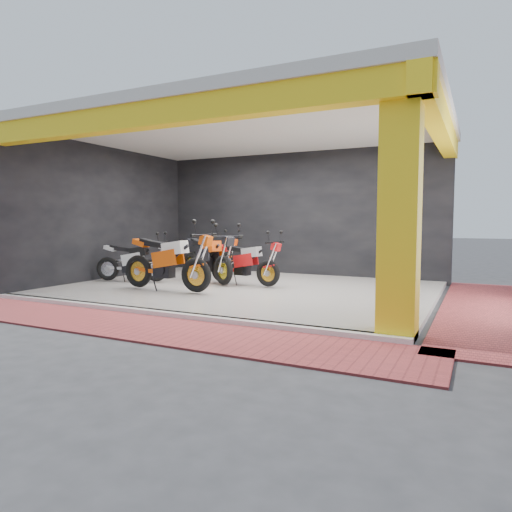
{
  "coord_description": "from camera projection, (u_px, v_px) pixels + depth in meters",
  "views": [
    {
      "loc": [
        4.72,
        -7.02,
        1.58
      ],
      "look_at": [
        0.77,
        0.97,
        0.9
      ],
      "focal_mm": 32.0,
      "sensor_mm": 36.0,
      "label": 1
    }
  ],
  "objects": [
    {
      "name": "ground",
      "position": [
        196.0,
        306.0,
        8.48
      ],
      "size": [
        80.0,
        80.0,
        0.0
      ],
      "primitive_type": "plane",
      "color": "#2D2D30",
      "rests_on": "ground"
    },
    {
      "name": "showroom_floor",
      "position": [
        245.0,
        289.0,
        10.26
      ],
      "size": [
        8.0,
        6.0,
        0.1
      ],
      "primitive_type": "cube",
      "color": "white",
      "rests_on": "ground"
    },
    {
      "name": "showroom_ceiling",
      "position": [
        245.0,
        129.0,
        9.99
      ],
      "size": [
        8.4,
        6.4,
        0.2
      ],
      "primitive_type": "cube",
      "color": "beige",
      "rests_on": "corner_column"
    },
    {
      "name": "back_wall",
      "position": [
        296.0,
        215.0,
        12.9
      ],
      "size": [
        8.2,
        0.2,
        3.5
      ],
      "primitive_type": "cube",
      "color": "black",
      "rests_on": "ground"
    },
    {
      "name": "left_wall",
      "position": [
        107.0,
        215.0,
        11.95
      ],
      "size": [
        0.2,
        6.2,
        3.5
      ],
      "primitive_type": "cube",
      "color": "black",
      "rests_on": "ground"
    },
    {
      "name": "corner_column",
      "position": [
        400.0,
        208.0,
        6.02
      ],
      "size": [
        0.5,
        0.5,
        3.5
      ],
      "primitive_type": "cube",
      "color": "yellow",
      "rests_on": "ground"
    },
    {
      "name": "header_beam_front",
      "position": [
        159.0,
        114.0,
        7.33
      ],
      "size": [
        8.4,
        0.3,
        0.4
      ],
      "primitive_type": "cube",
      "color": "yellow",
      "rests_on": "corner_column"
    },
    {
      "name": "header_beam_right",
      "position": [
        441.0,
        126.0,
        8.25
      ],
      "size": [
        0.3,
        6.4,
        0.4
      ],
      "primitive_type": "cube",
      "color": "yellow",
      "rests_on": "corner_column"
    },
    {
      "name": "floor_kerb",
      "position": [
        161.0,
        314.0,
        7.56
      ],
      "size": [
        8.0,
        0.2,
        0.1
      ],
      "primitive_type": "cube",
      "color": "white",
      "rests_on": "ground"
    },
    {
      "name": "paver_front",
      "position": [
        129.0,
        325.0,
        6.87
      ],
      "size": [
        9.0,
        1.4,
        0.03
      ],
      "primitive_type": "cube",
      "color": "maroon",
      "rests_on": "ground"
    },
    {
      "name": "paver_right",
      "position": [
        483.0,
        309.0,
        8.14
      ],
      "size": [
        1.4,
        7.0,
        0.03
      ],
      "primitive_type": "cube",
      "color": "maroon",
      "rests_on": "ground"
    },
    {
      "name": "moto_hero",
      "position": [
        196.0,
        258.0,
        9.3
      ],
      "size": [
        2.4,
        0.93,
        1.45
      ],
      "primitive_type": null,
      "rotation": [
        0.0,
        0.0,
        -0.02
      ],
      "color": "#D74C09",
      "rests_on": "showroom_floor"
    },
    {
      "name": "moto_row_a",
      "position": [
        268.0,
        260.0,
        10.16
      ],
      "size": [
        2.07,
        0.97,
        1.22
      ],
      "primitive_type": null,
      "rotation": [
        0.0,
        0.0,
        -0.12
      ],
      "color": "red",
      "rests_on": "showroom_floor"
    },
    {
      "name": "moto_row_b",
      "position": [
        156.0,
        258.0,
        11.02
      ],
      "size": [
        2.05,
        1.24,
        1.18
      ],
      "primitive_type": null,
      "rotation": [
        0.0,
        0.0,
        0.3
      ],
      "color": "#A8ABB0",
      "rests_on": "showroom_floor"
    },
    {
      "name": "moto_row_c",
      "position": [
        223.0,
        256.0,
        10.43
      ],
      "size": [
        2.39,
        1.73,
        1.38
      ],
      "primitive_type": null,
      "rotation": [
        0.0,
        0.0,
        -0.45
      ],
      "color": "black",
      "rests_on": "showroom_floor"
    },
    {
      "name": "moto_row_d",
      "position": [
        228.0,
        253.0,
        12.68
      ],
      "size": [
        2.1,
        1.17,
        1.21
      ],
      "primitive_type": null,
      "rotation": [
        0.0,
        0.0,
        -0.23
      ],
      "color": "#F9460A",
      "rests_on": "showroom_floor"
    }
  ]
}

